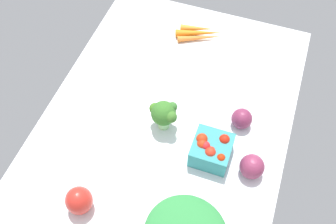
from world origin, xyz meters
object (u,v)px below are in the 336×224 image
object	(u,v)px
carrot_bunch	(199,33)
red_onion_near_basket	(252,167)
bell_pepper_red	(79,200)
red_onion_center	(242,119)
berry_basket	(211,149)
broccoli_head	(164,114)

from	to	relation	value
carrot_bunch	red_onion_near_basket	xyz separation A→B (cm)	(48.09, 29.96, 2.23)
bell_pepper_red	red_onion_near_basket	bearing A→B (deg)	121.61
red_onion_center	berry_basket	size ratio (longest dim) A/B	0.58
broccoli_head	carrot_bunch	xyz separation A→B (cm)	(-41.27, -1.04, -5.35)
red_onion_center	bell_pepper_red	bearing A→B (deg)	-40.70
bell_pepper_red	red_onion_center	world-z (taller)	bell_pepper_red
carrot_bunch	red_onion_center	distance (cm)	40.47
carrot_bunch	red_onion_near_basket	world-z (taller)	red_onion_near_basket
berry_basket	broccoli_head	bearing A→B (deg)	-108.63
red_onion_center	berry_basket	world-z (taller)	berry_basket
broccoli_head	berry_basket	xyz separation A→B (cm)	(5.58, 16.54, -2.66)
bell_pepper_red	berry_basket	world-z (taller)	bell_pepper_red
red_onion_center	red_onion_near_basket	distance (cm)	16.50
carrot_bunch	berry_basket	bearing A→B (deg)	20.57
red_onion_near_basket	berry_basket	bearing A→B (deg)	-95.72
broccoli_head	red_onion_near_basket	size ratio (longest dim) A/B	1.50
red_onion_center	red_onion_near_basket	xyz separation A→B (cm)	(15.18, 6.47, 0.34)
carrot_bunch	bell_pepper_red	bearing A→B (deg)	-8.89
carrot_bunch	red_onion_center	size ratio (longest dim) A/B	2.73
red_onion_center	berry_basket	bearing A→B (deg)	-22.97
bell_pepper_red	red_onion_near_basket	world-z (taller)	bell_pepper_red
broccoli_head	bell_pepper_red	xyz separation A→B (cm)	(32.34, -12.56, -2.34)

